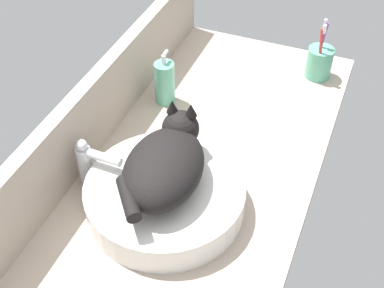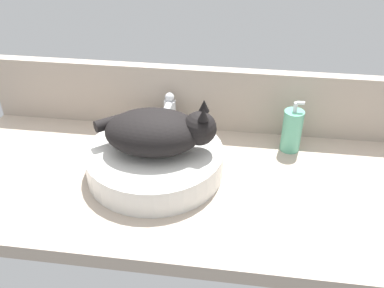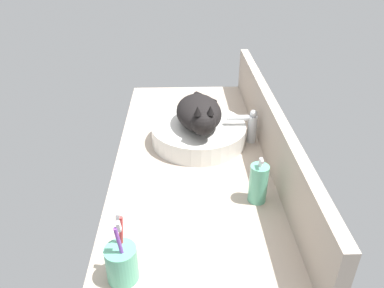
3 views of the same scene
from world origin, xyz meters
The scene contains 6 objects.
ground_plane centered at (0.00, 0.00, -2.00)cm, with size 134.68×58.32×4.00cm, color #B2A08E.
backsplash_panel centered at (0.00, 27.36, 9.95)cm, with size 134.68×3.60×19.91cm, color #AD9E8E.
sink_basin centered at (-10.49, 1.75, 3.69)cm, with size 36.60×36.60×7.37cm, color silver.
cat centered at (-9.13, 1.94, 13.13)cm, with size 32.42×18.98×14.00cm.
faucet centered at (-10.08, 21.42, 7.30)cm, with size 3.60×11.82×13.60cm.
soap_dispenser centered at (26.24, 18.08, 6.43)cm, with size 5.67×5.67×15.92cm.
Camera 2 is at (12.10, -88.86, 71.17)cm, focal length 40.00 mm.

